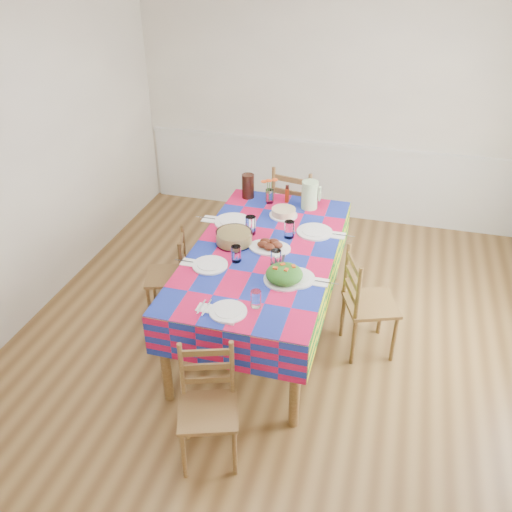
% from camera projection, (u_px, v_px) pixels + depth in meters
% --- Properties ---
extents(room, '(4.58, 5.08, 2.78)m').
position_uv_depth(room, '(282.00, 199.00, 4.03)').
color(room, brown).
rests_on(room, ground).
extents(wainscot, '(4.41, 0.06, 0.92)m').
position_uv_depth(wainscot, '(327.00, 177.00, 6.52)').
color(wainscot, white).
rests_on(wainscot, room).
extents(dining_table, '(1.15, 2.14, 0.83)m').
position_uv_depth(dining_table, '(264.00, 259.00, 4.46)').
color(dining_table, brown).
rests_on(dining_table, room).
extents(setting_near_head, '(0.42, 0.28, 0.13)m').
position_uv_depth(setting_near_head, '(237.00, 307.00, 3.70)').
color(setting_near_head, white).
rests_on(setting_near_head, dining_table).
extents(setting_left_near, '(0.50, 0.30, 0.13)m').
position_uv_depth(setting_left_near, '(219.00, 261.00, 4.20)').
color(setting_left_near, white).
rests_on(setting_left_near, dining_table).
extents(setting_left_far, '(0.60, 0.36, 0.16)m').
position_uv_depth(setting_left_far, '(238.00, 223.00, 4.72)').
color(setting_left_far, white).
rests_on(setting_left_far, dining_table).
extents(setting_right_near, '(0.55, 0.32, 0.14)m').
position_uv_depth(setting_right_near, '(289.00, 271.00, 4.08)').
color(setting_right_near, white).
rests_on(setting_right_near, dining_table).
extents(setting_right_far, '(0.58, 0.33, 0.15)m').
position_uv_depth(setting_right_far, '(306.00, 231.00, 4.60)').
color(setting_right_far, white).
rests_on(setting_right_far, dining_table).
extents(meat_platter, '(0.35, 0.25, 0.07)m').
position_uv_depth(meat_platter, '(270.00, 246.00, 4.40)').
color(meat_platter, white).
rests_on(meat_platter, dining_table).
extents(salad_platter, '(0.31, 0.31, 0.13)m').
position_uv_depth(salad_platter, '(284.00, 275.00, 4.00)').
color(salad_platter, white).
rests_on(salad_platter, dining_table).
extents(pasta_bowl, '(0.30, 0.30, 0.11)m').
position_uv_depth(pasta_bowl, '(234.00, 238.00, 4.46)').
color(pasta_bowl, white).
rests_on(pasta_bowl, dining_table).
extents(cake, '(0.26, 0.26, 0.07)m').
position_uv_depth(cake, '(284.00, 212.00, 4.90)').
color(cake, white).
rests_on(cake, dining_table).
extents(serving_utensils, '(0.16, 0.36, 0.01)m').
position_uv_depth(serving_utensils, '(279.00, 260.00, 4.26)').
color(serving_utensils, black).
rests_on(serving_utensils, dining_table).
extents(flower_vase, '(0.16, 0.13, 0.25)m').
position_uv_depth(flower_vase, '(270.00, 192.00, 5.09)').
color(flower_vase, white).
rests_on(flower_vase, dining_table).
extents(hot_sauce, '(0.04, 0.04, 0.17)m').
position_uv_depth(hot_sauce, '(287.00, 194.00, 5.11)').
color(hot_sauce, '#AC2F0D').
rests_on(hot_sauce, dining_table).
extents(green_pitcher, '(0.15, 0.15, 0.26)m').
position_uv_depth(green_pitcher, '(310.00, 195.00, 4.99)').
color(green_pitcher, '#ABDB9A').
rests_on(green_pitcher, dining_table).
extents(tea_pitcher, '(0.12, 0.12, 0.24)m').
position_uv_depth(tea_pitcher, '(248.00, 186.00, 5.18)').
color(tea_pitcher, black).
rests_on(tea_pitcher, dining_table).
extents(name_card, '(0.09, 0.03, 0.02)m').
position_uv_depth(name_card, '(227.00, 322.00, 3.59)').
color(name_card, white).
rests_on(name_card, dining_table).
extents(chair_near, '(0.48, 0.47, 0.86)m').
position_uv_depth(chair_near, '(208.00, 407.00, 3.51)').
color(chair_near, brown).
rests_on(chair_near, room).
extents(chair_far, '(0.53, 0.51, 1.03)m').
position_uv_depth(chair_far, '(296.00, 212.00, 5.69)').
color(chair_far, brown).
rests_on(chair_far, room).
extents(chair_left, '(0.45, 0.46, 0.84)m').
position_uv_depth(chair_left, '(170.00, 276.00, 4.83)').
color(chair_left, brown).
rests_on(chair_left, room).
extents(chair_right, '(0.52, 0.53, 0.94)m').
position_uv_depth(chair_right, '(366.00, 304.00, 4.39)').
color(chair_right, brown).
rests_on(chair_right, room).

